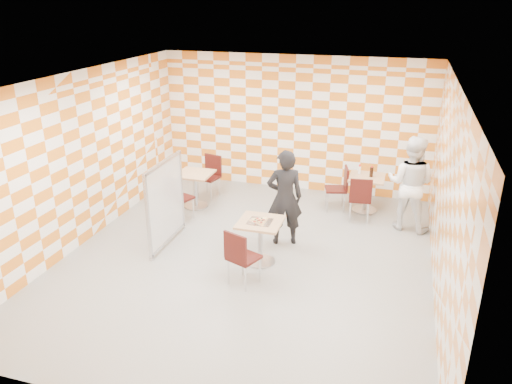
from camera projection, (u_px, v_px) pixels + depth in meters
The scene contains 15 objects.
room_shell at pixel (256, 165), 8.39m from camera, with size 7.00×7.00×7.00m.
main_table at pixel (260, 235), 8.17m from camera, with size 0.70×0.70×0.75m.
second_table at pixel (366, 188), 10.15m from camera, with size 0.70×0.70×0.75m.
empty_table at pixel (195, 184), 10.35m from camera, with size 0.70×0.70×0.75m.
chair_main_front at pixel (240, 254), 7.47m from camera, with size 0.55×0.56×0.92m.
chair_second_front at pixel (360, 196), 9.64m from camera, with size 0.46×0.47×0.92m.
chair_second_side at pixel (341, 185), 10.20m from camera, with size 0.52×0.51×0.92m.
chair_empty_near at pixel (177, 195), 9.69m from camera, with size 0.54×0.55×0.92m.
chair_empty_far at pixel (211, 172), 10.91m from camera, with size 0.51×0.51×0.92m.
partition at pixel (166, 203), 8.69m from camera, with size 0.08×1.38×1.55m.
man_dark at pixel (285, 198), 8.71m from camera, with size 0.63×0.42×1.73m, color black.
man_white at pixel (410, 183), 9.25m from camera, with size 0.88×0.69×1.81m, color white.
pizza_on_foil at pixel (260, 221), 8.06m from camera, with size 0.40×0.40×0.04m.
sport_bottle at pixel (359, 170), 10.19m from camera, with size 0.06×0.06×0.20m.
soda_bottle at pixel (371, 172), 10.01m from camera, with size 0.07×0.07×0.23m.
Camera 1 is at (2.28, -7.10, 4.17)m, focal length 35.00 mm.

